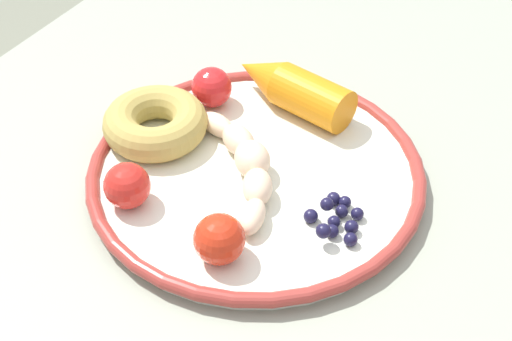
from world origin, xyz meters
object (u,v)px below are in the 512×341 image
object	(u,v)px
carrot_orange	(291,88)
tomato_far	(127,186)
tomato_mid	(222,240)
plate	(256,173)
donut	(155,123)
banana	(245,163)
blueberry_pile	(336,218)
tomato_near	(212,87)
dining_table	(282,259)

from	to	relation	value
carrot_orange	tomato_far	xyz separation A→B (m)	(-0.18, 0.06, -0.00)
tomato_mid	carrot_orange	bearing A→B (deg)	12.33
carrot_orange	tomato_far	distance (m)	0.19
plate	donut	bearing A→B (deg)	91.94
banana	blueberry_pile	distance (m)	0.09
donut	tomato_mid	world-z (taller)	tomato_mid
banana	blueberry_pile	world-z (taller)	banana
tomato_far	plate	bearing A→B (deg)	-40.22
donut	tomato_near	size ratio (longest dim) A/B	2.45
plate	tomato_mid	xyz separation A→B (m)	(-0.10, -0.03, 0.02)
plate	tomato_mid	distance (m)	0.10
banana	tomato_near	xyz separation A→B (m)	(0.07, 0.08, 0.01)
banana	blueberry_pile	size ratio (longest dim) A/B	2.13
banana	plate	bearing A→B (deg)	-35.44
carrot_orange	blueberry_pile	distance (m)	0.16
dining_table	plate	bearing A→B (deg)	110.62
carrot_orange	donut	bearing A→B (deg)	139.68
dining_table	tomato_mid	world-z (taller)	tomato_mid
tomato_mid	donut	bearing A→B (deg)	53.24
plate	banana	distance (m)	0.02
carrot_orange	tomato_far	size ratio (longest dim) A/B	3.34
carrot_orange	blueberry_pile	size ratio (longest dim) A/B	2.26
plate	banana	xyz separation A→B (m)	(-0.01, 0.01, 0.02)
banana	carrot_orange	distance (m)	0.11
banana	tomato_far	size ratio (longest dim) A/B	3.14
banana	tomato_mid	distance (m)	0.10
tomato_far	tomato_mid	bearing A→B (deg)	-98.17
donut	tomato_far	xyz separation A→B (m)	(-0.08, -0.03, 0.00)
plate	blueberry_pile	bearing A→B (deg)	-106.24
banana	carrot_orange	size ratio (longest dim) A/B	0.94
tomato_near	tomato_mid	xyz separation A→B (m)	(-0.16, -0.11, 0.00)
plate	carrot_orange	world-z (taller)	carrot_orange
banana	carrot_orange	xyz separation A→B (m)	(0.10, 0.01, 0.01)
dining_table	blueberry_pile	size ratio (longest dim) A/B	19.07
blueberry_pile	plate	bearing A→B (deg)	73.76
tomato_mid	tomato_far	bearing A→B (deg)	81.83
dining_table	plate	xyz separation A→B (m)	(-0.01, 0.02, 0.11)
banana	tomato_mid	world-z (taller)	tomato_mid
blueberry_pile	tomato_mid	world-z (taller)	tomato_mid
dining_table	banana	size ratio (longest dim) A/B	8.95
donut	tomato_mid	size ratio (longest dim) A/B	2.38
plate	tomato_far	bearing A→B (deg)	139.78
plate	donut	xyz separation A→B (m)	(-0.00, 0.10, 0.02)
dining_table	carrot_orange	distance (m)	0.16
donut	blueberry_pile	size ratio (longest dim) A/B	1.67
plate	tomato_near	world-z (taller)	tomato_near
donut	tomato_far	world-z (taller)	tomato_far
dining_table	tomato_far	size ratio (longest dim) A/B	28.14
tomato_near	carrot_orange	bearing A→B (deg)	-63.35
plate	banana	world-z (taller)	banana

